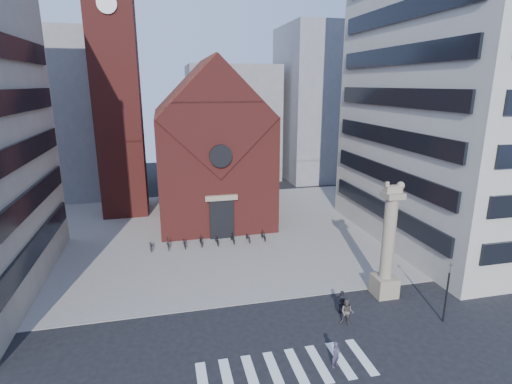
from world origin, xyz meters
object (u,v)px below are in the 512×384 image
Objects in this scene: traffic_light at (447,290)px; pedestrian_1 at (347,312)px; lion_column at (387,252)px; pedestrian_0 at (336,354)px; pedestrian_2 at (342,302)px; scooter_0 at (151,245)px.

traffic_light reaches higher than pedestrian_1.
lion_column is 9.66m from pedestrian_0.
pedestrian_2 is at bearing 158.02° from traffic_light.
pedestrian_2 is at bearing -159.58° from lion_column.
pedestrian_2 reaches higher than scooter_0.
pedestrian_2 is at bearing 114.14° from pedestrian_1.
pedestrian_1 reaches higher than pedestrian_2.
traffic_light is at bearing -63.54° from lion_column.
traffic_light reaches higher than scooter_0.
pedestrian_0 is 4.28m from pedestrian_1.
pedestrian_1 is at bearing 169.62° from traffic_light.
lion_column is at bearing -89.58° from pedestrian_2.
lion_column is 5.12m from pedestrian_2.
lion_column is 4.93× the size of pedestrian_1.
scooter_0 is (-10.25, 18.78, -0.26)m from pedestrian_0.
pedestrian_0 is (-8.71, -2.40, -1.52)m from traffic_light.
traffic_light is 2.44× the size of pedestrian_1.
lion_column is 5.07× the size of scooter_0.
lion_column is 5.80m from pedestrian_1.
pedestrian_2 reaches higher than pedestrian_0.
lion_column reaches higher than traffic_light.
pedestrian_1 is (-6.34, 1.16, -1.41)m from traffic_light.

